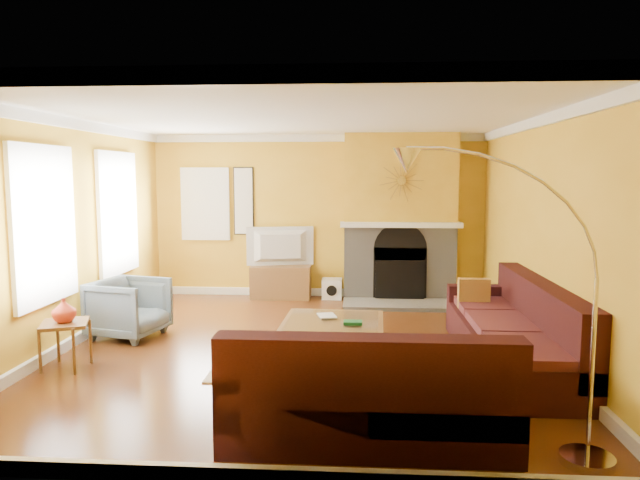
# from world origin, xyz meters

# --- Properties ---
(floor) EXTENTS (5.50, 6.00, 0.02)m
(floor) POSITION_xyz_m (0.00, 0.00, -0.01)
(floor) COLOR brown
(floor) RESTS_ON ground
(ceiling) EXTENTS (5.50, 6.00, 0.02)m
(ceiling) POSITION_xyz_m (0.00, 0.00, 2.71)
(ceiling) COLOR white
(ceiling) RESTS_ON ground
(wall_back) EXTENTS (5.50, 0.02, 2.70)m
(wall_back) POSITION_xyz_m (0.00, 3.01, 1.35)
(wall_back) COLOR gold
(wall_back) RESTS_ON ground
(wall_front) EXTENTS (5.50, 0.02, 2.70)m
(wall_front) POSITION_xyz_m (0.00, -3.01, 1.35)
(wall_front) COLOR gold
(wall_front) RESTS_ON ground
(wall_left) EXTENTS (0.02, 6.00, 2.70)m
(wall_left) POSITION_xyz_m (-2.76, 0.00, 1.35)
(wall_left) COLOR gold
(wall_left) RESTS_ON ground
(wall_right) EXTENTS (0.02, 6.00, 2.70)m
(wall_right) POSITION_xyz_m (2.76, 0.00, 1.35)
(wall_right) COLOR gold
(wall_right) RESTS_ON ground
(baseboard) EXTENTS (5.50, 6.00, 0.12)m
(baseboard) POSITION_xyz_m (0.00, 0.00, 0.06)
(baseboard) COLOR white
(baseboard) RESTS_ON floor
(crown_molding) EXTENTS (5.50, 6.00, 0.12)m
(crown_molding) POSITION_xyz_m (0.00, 0.00, 2.64)
(crown_molding) COLOR white
(crown_molding) RESTS_ON ceiling
(window_left_near) EXTENTS (0.06, 1.22, 1.72)m
(window_left_near) POSITION_xyz_m (-2.72, 1.30, 1.50)
(window_left_near) COLOR white
(window_left_near) RESTS_ON wall_left
(window_left_far) EXTENTS (0.06, 1.22, 1.72)m
(window_left_far) POSITION_xyz_m (-2.72, -0.60, 1.50)
(window_left_far) COLOR white
(window_left_far) RESTS_ON wall_left
(window_back) EXTENTS (0.82, 0.06, 1.22)m
(window_back) POSITION_xyz_m (-1.90, 2.96, 1.55)
(window_back) COLOR white
(window_back) RESTS_ON wall_back
(wall_art) EXTENTS (0.34, 0.04, 1.14)m
(wall_art) POSITION_xyz_m (-1.25, 2.97, 1.60)
(wall_art) COLOR white
(wall_art) RESTS_ON wall_back
(fireplace) EXTENTS (1.80, 0.40, 2.70)m
(fireplace) POSITION_xyz_m (1.35, 2.80, 1.35)
(fireplace) COLOR gray
(fireplace) RESTS_ON floor
(mantel) EXTENTS (1.92, 0.22, 0.08)m
(mantel) POSITION_xyz_m (1.35, 2.56, 1.25)
(mantel) COLOR white
(mantel) RESTS_ON fireplace
(hearth) EXTENTS (1.80, 0.70, 0.06)m
(hearth) POSITION_xyz_m (1.35, 2.25, 0.03)
(hearth) COLOR gray
(hearth) RESTS_ON floor
(sunburst) EXTENTS (0.70, 0.04, 0.70)m
(sunburst) POSITION_xyz_m (1.35, 2.57, 1.95)
(sunburst) COLOR olive
(sunburst) RESTS_ON fireplace
(rug) EXTENTS (2.40, 1.80, 0.02)m
(rug) POSITION_xyz_m (0.35, -0.30, 0.01)
(rug) COLOR beige
(rug) RESTS_ON floor
(sectional_sofa) EXTENTS (3.10, 3.70, 0.90)m
(sectional_sofa) POSITION_xyz_m (1.20, -0.85, 0.45)
(sectional_sofa) COLOR #331012
(sectional_sofa) RESTS_ON floor
(coffee_table) EXTENTS (1.15, 1.15, 0.44)m
(coffee_table) POSITION_xyz_m (0.40, -0.35, 0.22)
(coffee_table) COLOR white
(coffee_table) RESTS_ON floor
(media_console) EXTENTS (0.98, 0.44, 0.54)m
(media_console) POSITION_xyz_m (-0.60, 2.75, 0.27)
(media_console) COLOR brown
(media_console) RESTS_ON floor
(tv) EXTENTS (1.12, 0.38, 0.64)m
(tv) POSITION_xyz_m (-0.60, 2.75, 0.86)
(tv) COLOR black
(tv) RESTS_ON media_console
(subwoofer) EXTENTS (0.32, 0.32, 0.32)m
(subwoofer) POSITION_xyz_m (0.25, 2.78, 0.16)
(subwoofer) COLOR white
(subwoofer) RESTS_ON floor
(armchair) EXTENTS (0.98, 0.96, 0.74)m
(armchair) POSITION_xyz_m (-2.20, 0.35, 0.37)
(armchair) COLOR slate
(armchair) RESTS_ON floor
(side_table) EXTENTS (0.58, 0.58, 0.50)m
(side_table) POSITION_xyz_m (-2.40, -0.85, 0.25)
(side_table) COLOR brown
(side_table) RESTS_ON floor
(vase) EXTENTS (0.27, 0.27, 0.26)m
(vase) POSITION_xyz_m (-2.40, -0.85, 0.63)
(vase) COLOR red
(vase) RESTS_ON side_table
(book) EXTENTS (0.25, 0.30, 0.03)m
(book) POSITION_xyz_m (0.23, -0.24, 0.45)
(book) COLOR white
(book) RESTS_ON coffee_table
(arc_lamp) EXTENTS (1.40, 0.36, 2.21)m
(arc_lamp) POSITION_xyz_m (1.70, -2.55, 1.11)
(arc_lamp) COLOR silver
(arc_lamp) RESTS_ON floor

